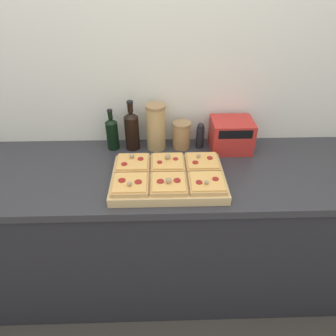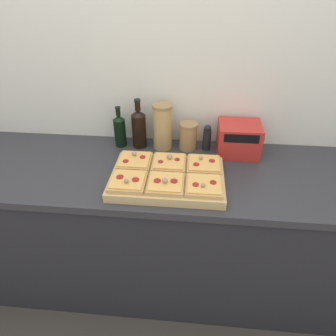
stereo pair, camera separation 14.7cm
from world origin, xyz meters
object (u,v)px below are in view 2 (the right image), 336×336
cutting_board (167,179)px  grain_jar_tall (163,126)px  grain_jar_short (188,136)px  toaster_oven (238,139)px  pepper_mill (207,137)px  olive_oil_bottle (120,130)px  wine_bottle (139,128)px

cutting_board → grain_jar_tall: 0.36m
grain_jar_short → toaster_oven: toaster_oven is taller
grain_jar_short → pepper_mill: bearing=-0.0°
grain_jar_tall → pepper_mill: bearing=-0.0°
olive_oil_bottle → toaster_oven: size_ratio=0.95×
pepper_mill → olive_oil_bottle: bearing=180.0°
grain_jar_short → pepper_mill: 0.11m
wine_bottle → pepper_mill: wine_bottle is taller
cutting_board → toaster_oven: toaster_oven is taller
cutting_board → wine_bottle: size_ratio=1.90×
cutting_board → olive_oil_bottle: (-0.31, 0.34, 0.08)m
olive_oil_bottle → wine_bottle: size_ratio=0.83×
cutting_board → wine_bottle: wine_bottle is taller
pepper_mill → toaster_oven: size_ratio=0.61×
wine_bottle → toaster_oven: (0.56, -0.03, -0.03)m
wine_bottle → pepper_mill: (0.39, -0.00, -0.04)m
olive_oil_bottle → grain_jar_short: (0.40, 0.00, -0.02)m
toaster_oven → pepper_mill: bearing=171.2°
cutting_board → grain_jar_short: bearing=75.6°
cutting_board → pepper_mill: (0.20, 0.34, 0.05)m
olive_oil_bottle → toaster_oven: 0.68m
cutting_board → grain_jar_short: (0.09, 0.34, 0.06)m
pepper_mill → toaster_oven: (0.17, -0.03, 0.01)m
grain_jar_tall → wine_bottle: bearing=180.0°
toaster_oven → grain_jar_short: bearing=174.6°
pepper_mill → toaster_oven: bearing=-8.8°
grain_jar_short → olive_oil_bottle: bearing=180.0°
grain_jar_tall → grain_jar_short: bearing=0.0°
olive_oil_bottle → toaster_oven: bearing=-2.3°
grain_jar_short → cutting_board: bearing=-104.4°
wine_bottle → grain_jar_tall: wine_bottle is taller
grain_jar_short → wine_bottle: bearing=180.0°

